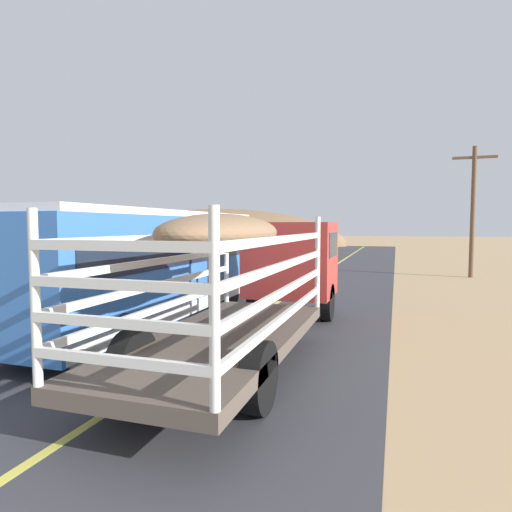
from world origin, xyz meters
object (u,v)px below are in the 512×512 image
at_px(bus, 153,263).
at_px(power_pole_mid, 473,207).
at_px(livestock_truck, 271,266).
at_px(boulder_mid_field, 157,256).

bearing_deg(bus, power_pole_mid, 55.40).
bearing_deg(power_pole_mid, bus, -124.60).
bearing_deg(power_pole_mid, livestock_truck, -114.01).
xyz_separation_m(power_pole_mid, boulder_mid_field, (-21.17, 2.94, -3.29)).
xyz_separation_m(livestock_truck, boulder_mid_field, (-14.26, 18.44, -1.27)).
xyz_separation_m(livestock_truck, bus, (-3.59, 0.28, -0.04)).
distance_m(power_pole_mid, boulder_mid_field, 21.62).
xyz_separation_m(bus, boulder_mid_field, (-10.67, 18.16, -1.22)).
height_order(bus, power_pole_mid, power_pole_mid).
relative_size(bus, power_pole_mid, 1.41).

